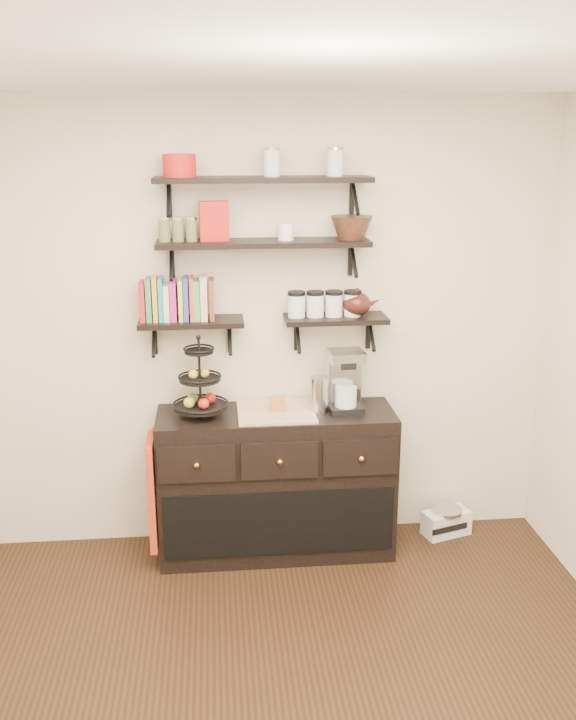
{
  "coord_description": "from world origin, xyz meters",
  "views": [
    {
      "loc": [
        -0.28,
        -2.67,
        2.47
      ],
      "look_at": [
        0.09,
        1.15,
        1.33
      ],
      "focal_mm": 38.0,
      "sensor_mm": 36.0,
      "label": 1
    }
  ],
  "objects_px": {
    "radio": "(446,522)",
    "fruit_stand": "(201,389)",
    "sideboard": "(276,482)",
    "coffee_maker": "(345,381)"
  },
  "relations": [
    {
      "from": "sideboard",
      "to": "coffee_maker",
      "type": "relative_size",
      "value": 3.8
    },
    {
      "from": "radio",
      "to": "sideboard",
      "type": "bearing_deg",
      "value": 166.61
    },
    {
      "from": "fruit_stand",
      "to": "coffee_maker",
      "type": "relative_size",
      "value": 1.25
    },
    {
      "from": "sideboard",
      "to": "fruit_stand",
      "type": "bearing_deg",
      "value": 179.59
    },
    {
      "from": "sideboard",
      "to": "fruit_stand",
      "type": "relative_size",
      "value": 3.04
    },
    {
      "from": "fruit_stand",
      "to": "radio",
      "type": "distance_m",
      "value": 1.82
    },
    {
      "from": "sideboard",
      "to": "coffee_maker",
      "type": "bearing_deg",
      "value": 3.5
    },
    {
      "from": "radio",
      "to": "fruit_stand",
      "type": "bearing_deg",
      "value": 165.36
    },
    {
      "from": "fruit_stand",
      "to": "radio",
      "type": "height_order",
      "value": "fruit_stand"
    },
    {
      "from": "sideboard",
      "to": "radio",
      "type": "relative_size",
      "value": 4.29
    }
  ]
}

